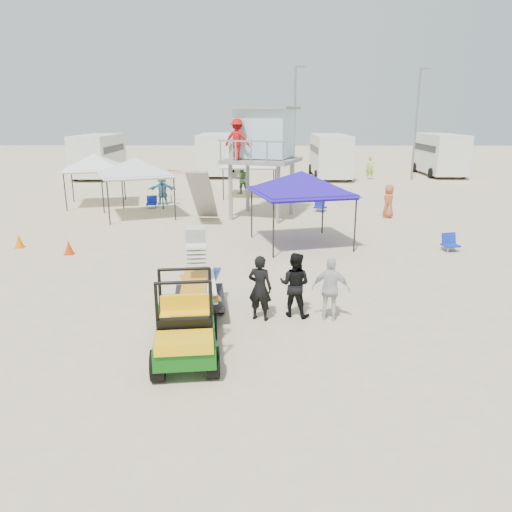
{
  "coord_description": "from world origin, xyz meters",
  "views": [
    {
      "loc": [
        0.61,
        -9.35,
        4.84
      ],
      "look_at": [
        0.5,
        3.0,
        1.3
      ],
      "focal_mm": 35.0,
      "sensor_mm": 36.0,
      "label": 1
    }
  ],
  "objects_px": {
    "utility_cart": "(184,321)",
    "surf_trailer": "(198,284)",
    "lifeguard_tower": "(260,138)",
    "man_left": "(260,288)",
    "canopy_blue": "(302,175)"
  },
  "relations": [
    {
      "from": "utility_cart",
      "to": "man_left",
      "type": "height_order",
      "value": "utility_cart"
    },
    {
      "from": "utility_cart",
      "to": "man_left",
      "type": "relative_size",
      "value": 1.52
    },
    {
      "from": "surf_trailer",
      "to": "man_left",
      "type": "bearing_deg",
      "value": -11.2
    },
    {
      "from": "man_left",
      "to": "canopy_blue",
      "type": "distance_m",
      "value": 7.63
    },
    {
      "from": "surf_trailer",
      "to": "lifeguard_tower",
      "type": "distance_m",
      "value": 12.76
    },
    {
      "from": "man_left",
      "to": "canopy_blue",
      "type": "height_order",
      "value": "canopy_blue"
    },
    {
      "from": "utility_cart",
      "to": "surf_trailer",
      "type": "distance_m",
      "value": 2.33
    },
    {
      "from": "utility_cart",
      "to": "canopy_blue",
      "type": "xyz_separation_m",
      "value": [
        3.04,
        9.28,
        1.82
      ]
    },
    {
      "from": "lifeguard_tower",
      "to": "canopy_blue",
      "type": "height_order",
      "value": "lifeguard_tower"
    },
    {
      "from": "utility_cart",
      "to": "canopy_blue",
      "type": "relative_size",
      "value": 0.62
    },
    {
      "from": "lifeguard_tower",
      "to": "canopy_blue",
      "type": "distance_m",
      "value": 5.71
    },
    {
      "from": "utility_cart",
      "to": "lifeguard_tower",
      "type": "relative_size",
      "value": 0.49
    },
    {
      "from": "man_left",
      "to": "lifeguard_tower",
      "type": "height_order",
      "value": "lifeguard_tower"
    },
    {
      "from": "surf_trailer",
      "to": "lifeguard_tower",
      "type": "bearing_deg",
      "value": 83.08
    },
    {
      "from": "surf_trailer",
      "to": "man_left",
      "type": "distance_m",
      "value": 1.54
    }
  ]
}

